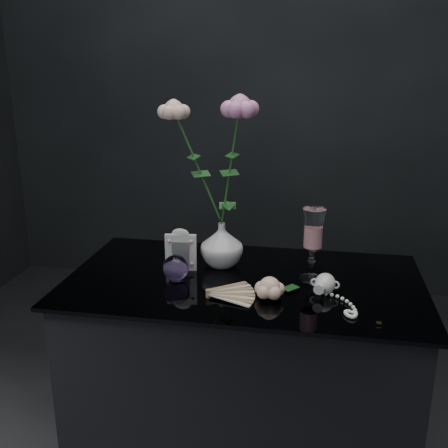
% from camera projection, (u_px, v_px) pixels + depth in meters
% --- Properties ---
extents(table, '(1.05, 0.58, 0.76)m').
position_uv_depth(table, '(243.00, 389.00, 1.67)').
color(table, black).
rests_on(table, ground).
extents(vase, '(0.18, 0.18, 0.14)m').
position_uv_depth(vase, '(222.00, 244.00, 1.64)').
color(vase, silver).
rests_on(vase, table).
extents(wine_glass, '(0.08, 0.08, 0.22)m').
position_uv_depth(wine_glass, '(313.00, 245.00, 1.52)').
color(wine_glass, white).
rests_on(wine_glass, table).
extents(picture_frame, '(0.11, 0.09, 0.13)m').
position_uv_depth(picture_frame, '(181.00, 249.00, 1.61)').
color(picture_frame, silver).
rests_on(picture_frame, table).
extents(paperweight, '(0.09, 0.09, 0.08)m').
position_uv_depth(paperweight, '(176.00, 268.00, 1.54)').
color(paperweight, '#8D6EB2').
rests_on(paperweight, table).
extents(paper_fan, '(0.28, 0.23, 0.03)m').
position_uv_depth(paper_fan, '(208.00, 293.00, 1.43)').
color(paper_fan, beige).
rests_on(paper_fan, table).
extents(loose_rose, '(0.19, 0.22, 0.06)m').
position_uv_depth(loose_rose, '(270.00, 288.00, 1.42)').
color(loose_rose, '#FFC1A4').
rests_on(loose_rose, table).
extents(pearl_jar, '(0.23, 0.23, 0.06)m').
position_uv_depth(pearl_jar, '(325.00, 283.00, 1.46)').
color(pearl_jar, white).
rests_on(pearl_jar, table).
extents(roses, '(0.27, 0.12, 0.45)m').
position_uv_depth(roses, '(213.00, 154.00, 1.55)').
color(roses, '#FFBFAA').
rests_on(roses, vase).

